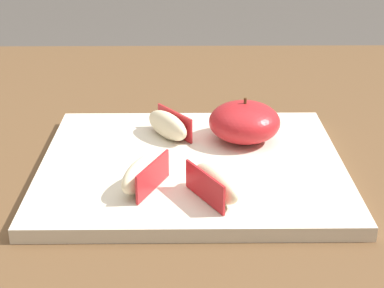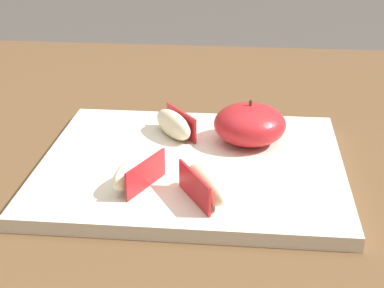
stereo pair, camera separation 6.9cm
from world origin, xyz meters
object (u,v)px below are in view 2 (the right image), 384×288
apple_half_skin_up (250,124)px  apple_wedge_near_knife (173,124)px  apple_wedge_back (136,171)px  cutting_board (192,166)px  apple_wedge_front (205,185)px

apple_half_skin_up → apple_wedge_near_knife: size_ratio=1.18×
apple_half_skin_up → apple_wedge_back: apple_half_skin_up is taller
apple_wedge_back → cutting_board: bearing=51.9°
apple_wedge_near_knife → cutting_board: bearing=-64.9°
apple_wedge_near_knife → apple_wedge_back: same height
apple_wedge_front → apple_wedge_back: (-0.07, 0.02, 0.00)m
apple_wedge_near_knife → apple_wedge_front: size_ratio=0.97×
apple_half_skin_up → apple_wedge_front: bearing=-106.3°
cutting_board → apple_half_skin_up: (0.06, 0.06, 0.03)m
apple_wedge_near_knife → apple_wedge_back: 0.13m
cutting_board → apple_wedge_back: (-0.05, -0.07, 0.02)m
apple_wedge_back → apple_wedge_near_knife: bearing=80.7°
apple_half_skin_up → apple_wedge_near_knife: 0.10m
apple_half_skin_up → apple_wedge_near_knife: apple_half_skin_up is taller
apple_wedge_front → apple_wedge_near_knife: bearing=108.9°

